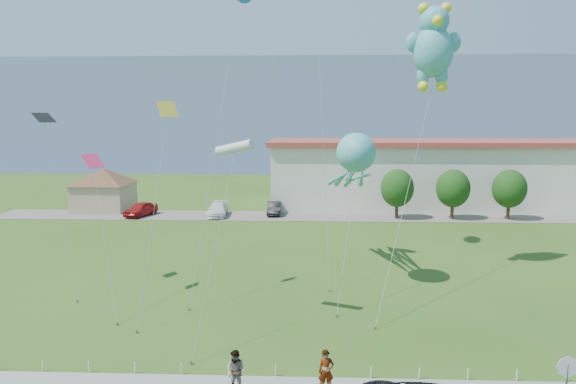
{
  "coord_description": "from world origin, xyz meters",
  "views": [
    {
      "loc": [
        0.33,
        -21.59,
        10.7
      ],
      "look_at": [
        -0.84,
        8.0,
        6.55
      ],
      "focal_mm": 32.0,
      "sensor_mm": 36.0,
      "label": 1
    }
  ],
  "objects": [
    {
      "name": "ground",
      "position": [
        0.0,
        0.0,
        0.0
      ],
      "size": [
        160.0,
        160.0,
        0.0
      ],
      "primitive_type": "plane",
      "color": "#314E16",
      "rests_on": "ground"
    },
    {
      "name": "parking_strip",
      "position": [
        0.0,
        35.0,
        0.03
      ],
      "size": [
        70.0,
        6.0,
        0.06
      ],
      "primitive_type": "cube",
      "color": "#59544C",
      "rests_on": "ground"
    },
    {
      "name": "hill_ridge",
      "position": [
        0.0,
        120.0,
        12.5
      ],
      "size": [
        160.0,
        50.0,
        25.0
      ],
      "primitive_type": "cube",
      "color": "gray",
      "rests_on": "ground"
    },
    {
      "name": "pavilion",
      "position": [
        -24.0,
        38.0,
        3.02
      ],
      "size": [
        9.2,
        9.2,
        5.0
      ],
      "color": "tan",
      "rests_on": "ground"
    },
    {
      "name": "warehouse",
      "position": [
        26.0,
        44.0,
        4.12
      ],
      "size": [
        61.0,
        15.0,
        8.2
      ],
      "color": "beige",
      "rests_on": "ground"
    },
    {
      "name": "stop_sign",
      "position": [
        9.5,
        -4.21,
        1.87
      ],
      "size": [
        0.8,
        0.07,
        2.5
      ],
      "color": "slate",
      "rests_on": "ground"
    },
    {
      "name": "rope_fence",
      "position": [
        0.0,
        -1.3,
        0.25
      ],
      "size": [
        26.05,
        0.05,
        0.5
      ],
      "color": "white",
      "rests_on": "ground"
    },
    {
      "name": "tree_near",
      "position": [
        10.0,
        34.0,
        3.39
      ],
      "size": [
        3.6,
        3.6,
        5.47
      ],
      "color": "#3F2B19",
      "rests_on": "ground"
    },
    {
      "name": "tree_mid",
      "position": [
        16.0,
        34.0,
        3.39
      ],
      "size": [
        3.6,
        3.6,
        5.47
      ],
      "color": "#3F2B19",
      "rests_on": "ground"
    },
    {
      "name": "tree_far",
      "position": [
        22.0,
        34.0,
        3.39
      ],
      "size": [
        3.6,
        3.6,
        5.47
      ],
      "color": "#3F2B19",
      "rests_on": "ground"
    },
    {
      "name": "pedestrian_left",
      "position": [
        1.07,
        -2.65,
        0.96
      ],
      "size": [
        0.67,
        0.48,
        1.72
      ],
      "primitive_type": "imported",
      "rotation": [
        0.0,
        0.0,
        0.12
      ],
      "color": "gray",
      "rests_on": "sidewalk"
    },
    {
      "name": "pedestrian_right",
      "position": [
        -2.45,
        -2.81,
        0.95
      ],
      "size": [
        1.02,
        0.92,
        1.7
      ],
      "primitive_type": "imported",
      "rotation": [
        0.0,
        0.0,
        -0.41
      ],
      "color": "gray",
      "rests_on": "sidewalk"
    },
    {
      "name": "parked_car_red",
      "position": [
        -18.42,
        34.35,
        0.84
      ],
      "size": [
        3.2,
        4.94,
        1.57
      ],
      "primitive_type": "imported",
      "rotation": [
        0.0,
        0.0,
        -0.32
      ],
      "color": "maroon",
      "rests_on": "parking_strip"
    },
    {
      "name": "parked_car_white",
      "position": [
        -9.81,
        34.67,
        0.78
      ],
      "size": [
        2.31,
        5.08,
        1.44
      ],
      "primitive_type": "imported",
      "rotation": [
        0.0,
        0.0,
        0.06
      ],
      "color": "white",
      "rests_on": "parking_strip"
    },
    {
      "name": "parked_car_black",
      "position": [
        -3.55,
        35.87,
        0.77
      ],
      "size": [
        1.68,
        4.38,
        1.42
      ],
      "primitive_type": "imported",
      "rotation": [
        0.0,
        0.0,
        0.04
      ],
      "color": "black",
      "rests_on": "parking_strip"
    },
    {
      "name": "octopus_kite",
      "position": [
        3.34,
        12.52,
        7.79
      ],
      "size": [
        2.73,
        13.1,
        9.94
      ],
      "color": "teal",
      "rests_on": "ground"
    },
    {
      "name": "teddy_bear_kite",
      "position": [
        8.75,
        14.48,
        15.73
      ],
      "size": [
        6.83,
        11.91,
        18.5
      ],
      "color": "teal",
      "rests_on": "ground"
    },
    {
      "name": "small_kite_pink",
      "position": [
        -12.13,
        7.74,
        7.5
      ],
      "size": [
        3.42,
        5.1,
        8.76
      ],
      "color": "#D12E58",
      "rests_on": "ground"
    },
    {
      "name": "small_kite_white",
      "position": [
        -3.47,
        4.63,
        9.23
      ],
      "size": [
        1.63,
        6.23,
        9.74
      ],
      "color": "silver",
      "rests_on": "ground"
    },
    {
      "name": "small_kite_black",
      "position": [
        -15.76,
        9.54,
        9.69
      ],
      "size": [
        3.45,
        3.5,
        11.3
      ],
      "color": "black",
      "rests_on": "ground"
    },
    {
      "name": "small_kite_yellow",
      "position": [
        -8.09,
        8.24,
        10.04
      ],
      "size": [
        1.29,
        6.82,
        11.79
      ],
      "color": "gold",
      "rests_on": "ground"
    }
  ]
}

